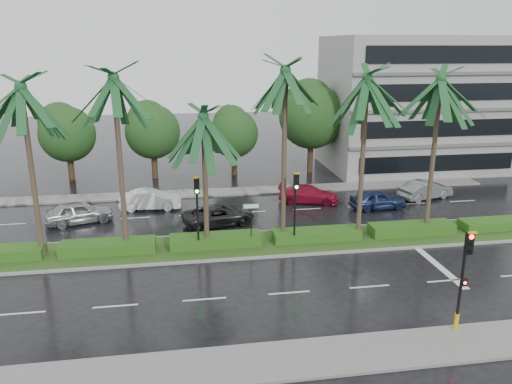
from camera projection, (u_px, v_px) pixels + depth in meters
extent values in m
plane|color=black|center=(270.00, 251.00, 28.35)|extent=(120.00, 120.00, 0.00)
cube|color=slate|center=(320.00, 357.00, 18.68)|extent=(40.00, 2.40, 0.12)
cube|color=slate|center=(242.00, 191.00, 39.69)|extent=(40.00, 2.00, 0.12)
cube|color=gray|center=(267.00, 243.00, 29.27)|extent=(36.00, 4.00, 0.14)
cube|color=#284717|center=(267.00, 242.00, 29.25)|extent=(35.60, 3.70, 0.02)
cube|color=#204714|center=(108.00, 247.00, 27.81)|extent=(5.20, 1.40, 0.60)
cube|color=#204714|center=(216.00, 240.00, 28.71)|extent=(5.20, 1.40, 0.60)
cube|color=#204714|center=(316.00, 234.00, 29.62)|extent=(5.20, 1.40, 0.60)
cube|color=#204714|center=(411.00, 229.00, 30.52)|extent=(5.20, 1.40, 0.60)
cube|color=#204714|center=(501.00, 223.00, 31.42)|extent=(5.20, 1.40, 0.60)
cube|color=silver|center=(10.00, 224.00, 32.57)|extent=(2.00, 0.12, 0.01)
cube|color=silver|center=(21.00, 313.00, 21.81)|extent=(2.00, 0.12, 0.01)
cube|color=silver|center=(73.00, 221.00, 33.17)|extent=(2.00, 0.12, 0.01)
cube|color=silver|center=(115.00, 306.00, 22.41)|extent=(2.00, 0.12, 0.01)
cube|color=silver|center=(135.00, 218.00, 33.77)|extent=(2.00, 0.12, 0.01)
cube|color=silver|center=(205.00, 299.00, 23.01)|extent=(2.00, 0.12, 0.01)
cube|color=silver|center=(194.00, 215.00, 34.37)|extent=(2.00, 0.12, 0.01)
cube|color=silver|center=(289.00, 293.00, 23.61)|extent=(2.00, 0.12, 0.01)
cube|color=silver|center=(252.00, 212.00, 34.97)|extent=(2.00, 0.12, 0.01)
cube|color=silver|center=(370.00, 287.00, 24.21)|extent=(2.00, 0.12, 0.01)
cube|color=silver|center=(307.00, 209.00, 35.57)|extent=(2.00, 0.12, 0.01)
cube|color=silver|center=(446.00, 281.00, 24.82)|extent=(2.00, 0.12, 0.01)
cube|color=silver|center=(360.00, 206.00, 36.17)|extent=(2.00, 0.12, 0.01)
cube|color=silver|center=(412.00, 204.00, 36.77)|extent=(2.00, 0.12, 0.01)
cube|color=silver|center=(462.00, 201.00, 37.38)|extent=(2.00, 0.12, 0.01)
cube|color=silver|center=(435.00, 263.00, 26.78)|extent=(0.40, 6.00, 0.01)
cylinder|color=#3B2E22|center=(32.00, 175.00, 26.07)|extent=(0.28, 0.28, 9.14)
cylinder|color=#3B2E22|center=(42.00, 252.00, 27.31)|extent=(0.40, 0.40, 0.44)
cylinder|color=#3B2E22|center=(121.00, 168.00, 26.78)|extent=(0.28, 0.28, 9.53)
cylinder|color=#3B2E22|center=(127.00, 246.00, 28.08)|extent=(0.40, 0.40, 0.44)
cylinder|color=#3B2E22|center=(205.00, 184.00, 27.56)|extent=(0.28, 0.28, 7.48)
cylinder|color=#3B2E22|center=(207.00, 243.00, 28.57)|extent=(0.40, 0.40, 0.44)
cylinder|color=#3B2E22|center=(284.00, 159.00, 28.19)|extent=(0.28, 0.28, 9.82)
cylinder|color=#3B2E22|center=(283.00, 236.00, 29.53)|extent=(0.40, 0.40, 0.44)
cylinder|color=#3B2E22|center=(362.00, 161.00, 28.54)|extent=(0.28, 0.28, 9.44)
cylinder|color=#3B2E22|center=(358.00, 234.00, 29.83)|extent=(0.40, 0.40, 0.44)
cylinder|color=#3B2E22|center=(433.00, 158.00, 29.52)|extent=(0.28, 0.28, 9.31)
cylinder|color=#3B2E22|center=(426.00, 229.00, 30.79)|extent=(0.40, 0.40, 0.44)
cylinder|color=black|center=(460.00, 291.00, 19.93)|extent=(0.12, 0.12, 3.40)
cube|color=black|center=(469.00, 243.00, 19.14)|extent=(0.30, 0.18, 0.90)
cube|color=gold|center=(473.00, 233.00, 18.89)|extent=(0.34, 0.12, 0.06)
cylinder|color=#FF0C05|center=(472.00, 237.00, 18.96)|extent=(0.18, 0.04, 0.18)
cylinder|color=black|center=(471.00, 244.00, 19.05)|extent=(0.18, 0.04, 0.18)
cylinder|color=black|center=(470.00, 252.00, 19.13)|extent=(0.18, 0.04, 0.18)
cylinder|color=gold|center=(456.00, 321.00, 20.31)|extent=(0.18, 0.18, 0.70)
cube|color=black|center=(464.00, 282.00, 19.63)|extent=(0.22, 0.16, 0.32)
cylinder|color=#FF0C05|center=(465.00, 283.00, 19.55)|extent=(0.12, 0.03, 0.12)
cylinder|color=black|center=(198.00, 222.00, 27.60)|extent=(0.12, 0.12, 3.40)
cube|color=black|center=(197.00, 186.00, 26.81)|extent=(0.30, 0.18, 0.90)
cube|color=gold|center=(196.00, 178.00, 26.56)|extent=(0.34, 0.12, 0.06)
cylinder|color=black|center=(197.00, 181.00, 26.63)|extent=(0.18, 0.04, 0.18)
cylinder|color=black|center=(197.00, 186.00, 26.72)|extent=(0.18, 0.04, 0.18)
cylinder|color=#0CE519|center=(197.00, 191.00, 26.80)|extent=(0.18, 0.04, 0.18)
cylinder|color=black|center=(295.00, 217.00, 28.42)|extent=(0.12, 0.12, 3.40)
cube|color=black|center=(296.00, 181.00, 27.64)|extent=(0.30, 0.18, 0.90)
cube|color=gold|center=(297.00, 174.00, 27.39)|extent=(0.34, 0.12, 0.06)
cylinder|color=black|center=(297.00, 177.00, 27.46)|extent=(0.18, 0.04, 0.18)
cylinder|color=black|center=(297.00, 182.00, 27.54)|extent=(0.18, 0.04, 0.18)
cylinder|color=#0CE519|center=(297.00, 187.00, 27.63)|extent=(0.18, 0.04, 0.18)
cylinder|color=black|center=(251.00, 225.00, 28.26)|extent=(0.06, 0.06, 2.60)
cube|color=#0C5926|center=(251.00, 206.00, 27.90)|extent=(0.95, 0.04, 0.30)
cube|color=white|center=(251.00, 206.00, 27.88)|extent=(0.85, 0.01, 0.22)
cylinder|color=#312716|center=(71.00, 168.00, 42.48)|extent=(0.52, 0.52, 2.26)
sphere|color=#143715|center=(67.00, 134.00, 41.65)|extent=(4.65, 4.65, 4.65)
sphere|color=#143715|center=(67.00, 123.00, 41.67)|extent=(3.49, 3.49, 3.49)
cylinder|color=#312716|center=(155.00, 165.00, 43.53)|extent=(0.52, 0.52, 2.28)
sphere|color=#143715|center=(153.00, 132.00, 42.69)|extent=(4.69, 4.69, 4.69)
sphere|color=#143715|center=(152.00, 120.00, 42.71)|extent=(3.52, 3.52, 3.52)
cylinder|color=#312716|center=(234.00, 163.00, 44.61)|extent=(0.52, 0.52, 2.09)
sphere|color=#143715|center=(234.00, 133.00, 43.84)|extent=(4.31, 4.31, 4.31)
sphere|color=#143715|center=(233.00, 123.00, 43.88)|extent=(3.23, 3.23, 3.23)
cylinder|color=#312716|center=(310.00, 157.00, 45.56)|extent=(0.52, 0.52, 2.84)
sphere|color=#143715|center=(311.00, 116.00, 44.50)|extent=(5.84, 5.84, 5.84)
sphere|color=#143715|center=(311.00, 103.00, 44.46)|extent=(4.38, 4.38, 4.38)
cylinder|color=#312716|center=(383.00, 157.00, 46.70)|extent=(0.52, 0.52, 2.22)
sphere|color=#143715|center=(385.00, 127.00, 45.87)|extent=(4.57, 4.57, 4.57)
sphere|color=#143715|center=(384.00, 117.00, 45.90)|extent=(3.43, 3.43, 3.43)
cube|color=gray|center=(415.00, 104.00, 46.23)|extent=(16.00, 10.00, 12.00)
imported|color=#999DA0|center=(79.00, 212.00, 32.63)|extent=(2.90, 4.65, 1.48)
imported|color=white|center=(151.00, 200.00, 35.38)|extent=(1.67, 4.32, 1.40)
imported|color=black|center=(219.00, 215.00, 32.33)|extent=(3.26, 5.06, 1.30)
imported|color=maroon|center=(308.00, 194.00, 36.93)|extent=(3.07, 4.76, 1.28)
imported|color=navy|center=(378.00, 200.00, 35.47)|extent=(1.73, 4.02, 1.35)
imported|color=slate|center=(425.00, 190.00, 37.78)|extent=(2.65, 4.52, 1.41)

